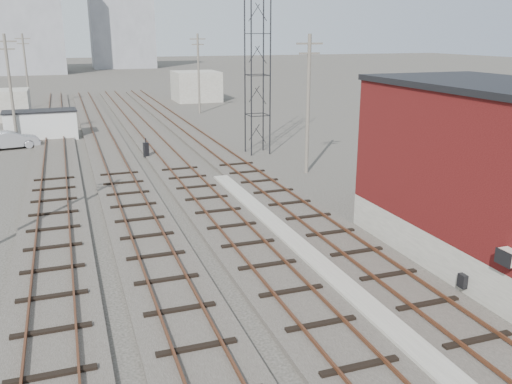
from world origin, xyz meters
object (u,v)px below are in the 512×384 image
car_red (30,128)px  car_silver (11,140)px  switch_stand (146,150)px  site_trailer (41,125)px  car_grey (39,116)px

car_red → car_silver: car_silver is taller
switch_stand → car_red: size_ratio=0.38×
site_trailer → car_grey: bearing=90.7°
switch_stand → site_trailer: site_trailer is taller
car_red → car_silver: bearing=-175.8°
switch_stand → car_silver: (-9.78, 7.35, 0.03)m
car_silver → car_grey: 13.75m
car_grey → car_red: bearing=175.4°
car_silver → car_grey: car_silver is taller
car_red → car_grey: bearing=10.6°
switch_stand → site_trailer: 13.11m
switch_stand → car_red: (-8.64, 13.47, -0.04)m
car_red → car_silver: size_ratio=0.88×
car_silver → car_grey: size_ratio=0.92×
car_red → car_grey: car_grey is taller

